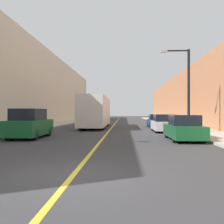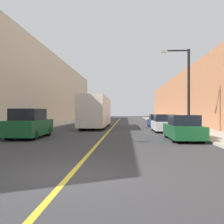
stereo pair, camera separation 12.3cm
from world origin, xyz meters
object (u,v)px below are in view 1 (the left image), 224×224
car_right_mid (164,124)px  street_lamp_right (186,85)px  car_right_near (184,129)px  car_right_far (157,121)px  bus (96,111)px  parked_suv_left (29,125)px

car_right_mid → street_lamp_right: 4.12m
car_right_mid → street_lamp_right: street_lamp_right is taller
car_right_near → car_right_far: size_ratio=1.02×
bus → car_right_far: 6.96m
car_right_far → bus: bearing=-169.9°
parked_suv_left → street_lamp_right: street_lamp_right is taller
car_right_mid → bus: bearing=140.1°
bus → car_right_near: 14.01m
bus → car_right_mid: (6.56, -5.48, -1.09)m
car_right_mid → car_right_far: bearing=88.3°
car_right_far → street_lamp_right: (1.17, -8.93, 3.19)m
car_right_near → car_right_mid: size_ratio=1.03×
parked_suv_left → car_right_mid: 11.37m
car_right_far → street_lamp_right: size_ratio=0.68×
parked_suv_left → bus: bearing=74.6°
car_right_near → car_right_far: bearing=89.9°
bus → street_lamp_right: street_lamp_right is taller
bus → car_right_far: (6.76, 1.20, -1.11)m
bus → parked_suv_left: size_ratio=2.51×
car_right_near → car_right_far: car_right_near is taller
parked_suv_left → car_right_mid: bearing=31.4°
parked_suv_left → car_right_far: bearing=51.8°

